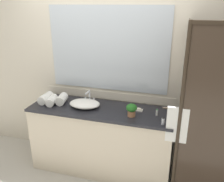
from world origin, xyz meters
The scene contains 13 objects.
ground_plane centered at (0.00, 0.00, 0.00)m, with size 8.00×8.00×0.00m, color #B7B2A8.
wall_back_with_mirror centered at (0.00, 0.34, 1.31)m, with size 4.40×0.06×2.60m.
vanity_cabinet centered at (0.00, 0.01, 0.45)m, with size 1.80×0.58×0.90m.
shower_enclosure centered at (1.27, -0.19, 1.02)m, with size 1.20×0.59×2.00m.
sink_basin centered at (-0.21, 0.00, 0.94)m, with size 0.40×0.29×0.08m, color white.
faucet centered at (-0.21, 0.16, 0.96)m, with size 0.17×0.15×0.16m.
potted_plant centered at (0.41, -0.09, 0.99)m, with size 0.13×0.13×0.15m.
soap_dish centered at (0.47, 0.08, 0.91)m, with size 0.10×0.07×0.04m.
amenity_bottle_body_wash centered at (0.70, 0.00, 0.94)m, with size 0.02×0.02×0.08m.
amenity_bottle_shampoo centered at (0.78, -0.20, 0.94)m, with size 0.03×0.03×0.08m.
rolled_towel_near_edge centered at (-0.76, -0.01, 0.96)m, with size 0.11×0.11×0.23m, color white.
rolled_towel_middle centered at (-0.65, -0.05, 0.95)m, with size 0.11×0.11×0.22m, color white.
rolled_towel_far_edge centered at (-0.54, 0.02, 0.96)m, with size 0.12×0.12×0.21m, color white.
Camera 1 is at (0.89, -2.53, 2.14)m, focal length 37.77 mm.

